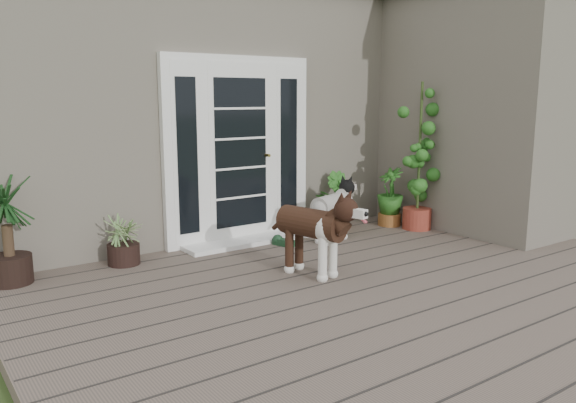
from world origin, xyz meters
TOP-DOWN VIEW (x-y plane):
  - deck at (0.00, 0.40)m, footprint 6.20×4.60m
  - house_main at (0.00, 4.65)m, footprint 7.40×4.00m
  - house_wing at (2.90, 1.50)m, footprint 1.60×2.40m
  - door_unit at (-0.20, 2.60)m, footprint 1.90×0.14m
  - door_step at (-0.20, 2.40)m, footprint 1.60×0.40m
  - brindle_dog at (-0.35, 1.01)m, footprint 0.59×0.96m
  - white_dog at (0.64, 1.90)m, footprint 0.84×0.56m
  - spider_plant at (-1.70, 2.40)m, footprint 0.66×0.66m
  - yucca at (-2.75, 2.40)m, footprint 0.92×0.92m
  - herb_a at (1.02, 2.40)m, footprint 0.54×0.54m
  - herb_b at (1.18, 2.40)m, footprint 0.49×0.49m
  - herb_c at (1.80, 2.10)m, footprint 0.42×0.42m
  - sapling at (1.95, 1.75)m, footprint 0.58×0.58m
  - clog_left at (0.06, 2.05)m, footprint 0.23×0.34m
  - clog_right at (0.72, 2.28)m, footprint 0.25×0.36m

SIDE VIEW (x-z plane):
  - deck at x=0.00m, z-range 0.00..0.12m
  - door_step at x=-0.20m, z-range 0.12..0.17m
  - clog_left at x=0.06m, z-range 0.12..0.21m
  - clog_right at x=0.72m, z-range 0.12..0.22m
  - herb_a at x=1.02m, z-range 0.12..0.62m
  - herb_b at x=1.18m, z-range 0.12..0.65m
  - spider_plant at x=-1.70m, z-range 0.12..0.70m
  - herb_c at x=1.80m, z-range 0.12..0.75m
  - white_dog at x=0.64m, z-range 0.12..0.76m
  - brindle_dog at x=-0.35m, z-range 0.12..0.86m
  - yucca at x=-2.75m, z-range 0.12..1.16m
  - sapling at x=1.95m, z-range 0.12..2.06m
  - door_unit at x=-0.20m, z-range 0.12..2.27m
  - house_main at x=0.00m, z-range 0.00..3.10m
  - house_wing at x=2.90m, z-range 0.00..3.10m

